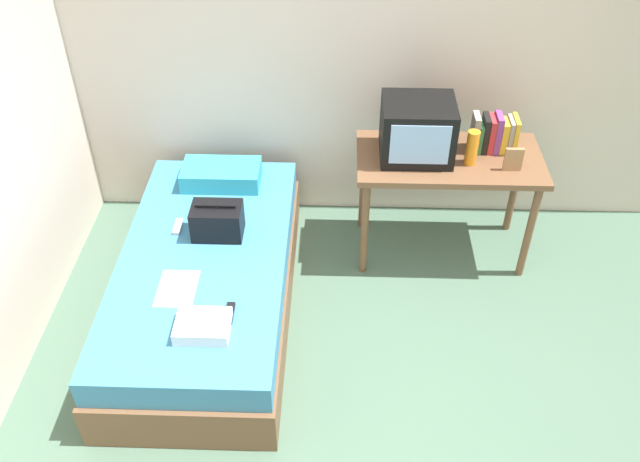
{
  "coord_description": "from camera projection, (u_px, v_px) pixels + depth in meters",
  "views": [
    {
      "loc": [
        -0.18,
        -2.11,
        3.1
      ],
      "look_at": [
        -0.28,
        0.96,
        0.57
      ],
      "focal_mm": 38.22,
      "sensor_mm": 36.0,
      "label": 1
    }
  ],
  "objects": [
    {
      "name": "ground_plane",
      "position": [
        367.0,
        431.0,
        3.59
      ],
      "size": [
        8.0,
        8.0,
        0.0
      ],
      "primitive_type": "plane",
      "color": "#4C6B56"
    },
    {
      "name": "tv",
      "position": [
        417.0,
        130.0,
        4.15
      ],
      "size": [
        0.44,
        0.39,
        0.36
      ],
      "color": "black",
      "rests_on": "desk"
    },
    {
      "name": "remote_dark",
      "position": [
        229.0,
        314.0,
        3.6
      ],
      "size": [
        0.04,
        0.16,
        0.02
      ],
      "primitive_type": "cube",
      "color": "black",
      "rests_on": "bed"
    },
    {
      "name": "desk",
      "position": [
        448.0,
        169.0,
        4.31
      ],
      "size": [
        1.16,
        0.6,
        0.76
      ],
      "color": "brown",
      "rests_on": "ground"
    },
    {
      "name": "water_bottle",
      "position": [
        472.0,
        148.0,
        4.11
      ],
      "size": [
        0.07,
        0.07,
        0.22
      ],
      "primitive_type": "cylinder",
      "color": "orange",
      "rests_on": "desk"
    },
    {
      "name": "wall_back",
      "position": [
        370.0,
        39.0,
        4.31
      ],
      "size": [
        5.2,
        0.1,
        2.6
      ],
      "primitive_type": "cube",
      "color": "beige",
      "rests_on": "ground"
    },
    {
      "name": "remote_silver",
      "position": [
        178.0,
        227.0,
        4.16
      ],
      "size": [
        0.04,
        0.14,
        0.02
      ],
      "primitive_type": "cube",
      "color": "#B7B7BC",
      "rests_on": "bed"
    },
    {
      "name": "bed",
      "position": [
        207.0,
        282.0,
        4.13
      ],
      "size": [
        1.0,
        2.0,
        0.46
      ],
      "color": "brown",
      "rests_on": "ground"
    },
    {
      "name": "handbag",
      "position": [
        217.0,
        221.0,
        4.06
      ],
      "size": [
        0.3,
        0.2,
        0.23
      ],
      "color": "black",
      "rests_on": "bed"
    },
    {
      "name": "pillow",
      "position": [
        221.0,
        175.0,
        4.5
      ],
      "size": [
        0.51,
        0.29,
        0.13
      ],
      "primitive_type": "cube",
      "color": "#33A8B7",
      "rests_on": "bed"
    },
    {
      "name": "book_row",
      "position": [
        494.0,
        134.0,
        4.23
      ],
      "size": [
        0.28,
        0.16,
        0.25
      ],
      "color": "gray",
      "rests_on": "desk"
    },
    {
      "name": "folded_towel",
      "position": [
        203.0,
        326.0,
        3.49
      ],
      "size": [
        0.28,
        0.22,
        0.07
      ],
      "primitive_type": "cube",
      "color": "white",
      "rests_on": "bed"
    },
    {
      "name": "picture_frame",
      "position": [
        513.0,
        159.0,
        4.08
      ],
      "size": [
        0.11,
        0.02,
        0.15
      ],
      "primitive_type": "cube",
      "color": "#9E754C",
      "rests_on": "desk"
    },
    {
      "name": "magazine",
      "position": [
        177.0,
        289.0,
        3.75
      ],
      "size": [
        0.21,
        0.29,
        0.01
      ],
      "primitive_type": "cube",
      "color": "white",
      "rests_on": "bed"
    }
  ]
}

